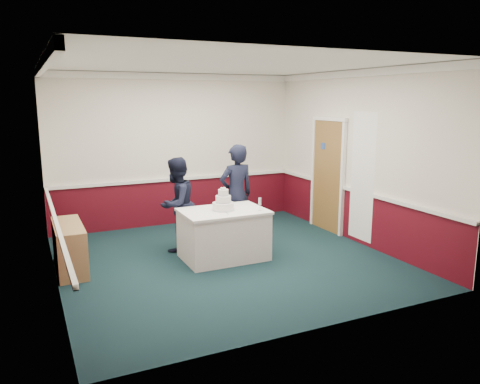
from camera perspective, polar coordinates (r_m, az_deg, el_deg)
name	(u,v)px	position (r m, az deg, el deg)	size (l,w,h in m)	color
ground	(226,260)	(7.49, -1.67, -8.27)	(5.00, 5.00, 0.00)	#132A2F
room_shell	(215,133)	(7.67, -3.03, 7.24)	(5.00, 5.00, 3.00)	silver
sideboard	(70,247)	(7.40, -20.06, -6.35)	(0.41, 1.20, 0.70)	tan
cake_table	(224,234)	(7.45, -2.02, -5.12)	(1.32, 0.92, 0.79)	white
wedding_cake	(223,203)	(7.33, -2.05, -1.38)	(0.35, 0.35, 0.36)	white
cake_knife	(227,213)	(7.16, -1.64, -2.56)	(0.01, 0.22, 0.01)	silver
champagne_flute	(260,202)	(7.28, 2.44, -1.24)	(0.05, 0.05, 0.21)	silver
person_man	(177,204)	(7.85, -7.75, -1.50)	(0.76, 0.59, 1.57)	black
person_woman	(236,194)	(8.13, -0.45, -0.29)	(0.64, 0.42, 1.75)	black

